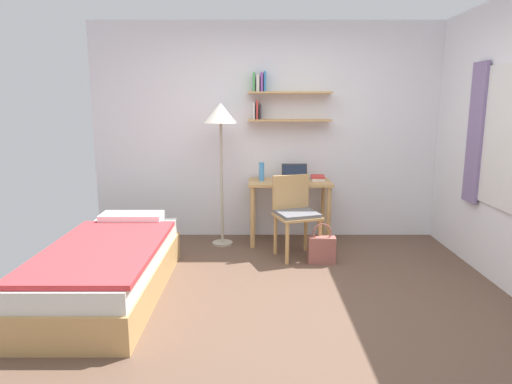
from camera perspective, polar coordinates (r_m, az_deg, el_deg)
ground_plane at (r=3.90m, az=3.38°, el=-13.83°), size 5.28×5.28×0.00m
wall_back at (r=5.57m, az=2.39°, el=7.67°), size 4.40×0.27×2.60m
bed at (r=4.17m, az=-17.89°, el=-9.14°), size 0.90×2.00×0.54m
desk at (r=5.35m, az=4.39°, el=-0.24°), size 0.97×0.52×0.75m
desk_chair at (r=4.90m, az=5.11°, el=-2.43°), size 0.55×0.54×0.88m
standing_lamp at (r=5.17m, az=-4.34°, el=8.92°), size 0.39×0.39×1.65m
laptop at (r=5.35m, az=5.04°, el=1.98°), size 0.31×0.21×0.19m
water_bottle at (r=5.30m, az=0.85°, el=2.59°), size 0.06×0.06×0.22m
book_stack at (r=5.41m, az=7.91°, el=1.79°), size 0.17×0.21×0.06m
handbag at (r=4.79m, az=8.45°, el=-7.14°), size 0.28×0.12×0.43m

